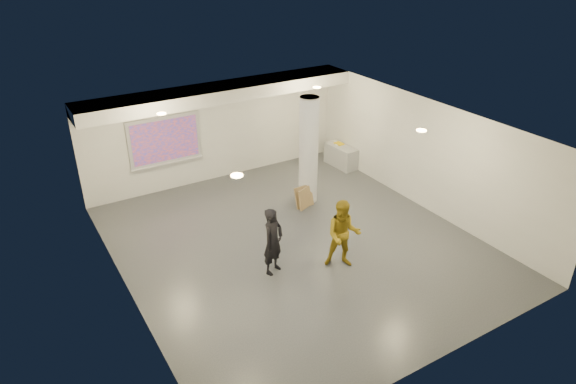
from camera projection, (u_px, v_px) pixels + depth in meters
floor at (297, 244)px, 12.48m from camera, size 8.00×9.00×0.01m
ceiling at (298, 127)px, 11.12m from camera, size 8.00×9.00×0.01m
wall_back at (217, 131)px, 15.23m from camera, size 8.00×0.01×3.00m
wall_front at (443, 294)px, 8.37m from camera, size 8.00×0.01×3.00m
wall_left at (123, 237)px, 9.95m from camera, size 0.01×9.00×3.00m
wall_right at (424, 154)px, 13.65m from camera, size 0.01×9.00×3.00m
soffit_band at (222, 92)px, 14.21m from camera, size 8.00×1.10×0.36m
downlight_nw at (161, 114)px, 12.02m from camera, size 0.22×0.22×0.02m
downlight_ne at (317, 87)px, 14.05m from camera, size 0.22×0.22×0.02m
downlight_sw at (237, 175)px, 8.97m from camera, size 0.22×0.22×0.02m
downlight_se at (421, 130)px, 11.00m from camera, size 0.22×0.22×0.02m
column at (309, 151)px, 13.87m from camera, size 0.52×0.52×3.00m
projection_screen at (165, 141)px, 14.44m from camera, size 2.10×0.13×1.42m
credenza at (341, 156)px, 16.51m from camera, size 0.56×1.19×0.68m
papers_stack at (338, 143)px, 16.56m from camera, size 0.30×0.34×0.02m
postit_pad at (339, 144)px, 16.52m from camera, size 0.24×0.31×0.03m
cardboard_back at (305, 198)px, 14.02m from camera, size 0.54×0.32×0.58m
cardboard_front at (304, 197)px, 14.08m from camera, size 0.55×0.24×0.59m
woman at (273, 241)px, 11.14m from camera, size 0.68×0.58×1.56m
man at (343, 234)px, 11.34m from camera, size 1.00×0.94×1.62m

